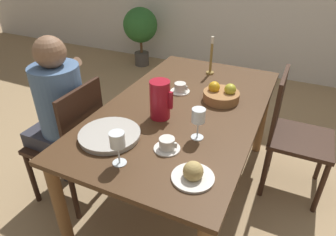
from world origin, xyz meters
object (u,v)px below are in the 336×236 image
at_px(chair_person_side, 72,141).
at_px(wine_glass_water, 198,117).
at_px(red_pitcher, 160,99).
at_px(bread_plate, 193,174).
at_px(potted_plant, 140,28).
at_px(chair_opposite, 292,132).
at_px(fruit_bowl, 221,95).
at_px(wine_glass_juice, 117,142).
at_px(candlestick_tall, 211,60).
at_px(serving_tray, 110,135).
at_px(teacup_across, 180,88).
at_px(person_seated, 58,109).
at_px(teacup_near_person, 167,145).

distance_m(chair_person_side, wine_glass_water, 0.94).
relative_size(red_pitcher, bread_plate, 1.19).
xyz_separation_m(red_pitcher, wine_glass_water, (0.28, -0.11, 0.01)).
relative_size(red_pitcher, potted_plant, 0.28).
height_order(chair_opposite, fruit_bowl, chair_opposite).
bearing_deg(fruit_bowl, wine_glass_juice, -107.01).
relative_size(candlestick_tall, potted_plant, 0.35).
xyz_separation_m(wine_glass_water, potted_plant, (-1.76, 2.46, -0.31)).
relative_size(chair_person_side, potted_plant, 1.09).
bearing_deg(chair_opposite, serving_tray, -45.25).
height_order(teacup_across, fruit_bowl, fruit_bowl).
height_order(chair_opposite, potted_plant, chair_opposite).
xyz_separation_m(person_seated, fruit_bowl, (0.93, 0.51, 0.07)).
height_order(wine_glass_juice, serving_tray, wine_glass_juice).
bearing_deg(bread_plate, person_seated, 165.49).
bearing_deg(potted_plant, red_pitcher, -57.74).
bearing_deg(fruit_bowl, potted_plant, 131.38).
distance_m(teacup_near_person, teacup_across, 0.66).
xyz_separation_m(teacup_near_person, serving_tray, (-0.32, -0.04, -0.01)).
xyz_separation_m(teacup_across, candlestick_tall, (0.09, 0.40, 0.08)).
relative_size(person_seated, teacup_near_person, 8.69).
bearing_deg(chair_person_side, chair_opposite, -60.51).
bearing_deg(red_pitcher, bread_plate, -48.44).
height_order(chair_opposite, bread_plate, chair_opposite).
relative_size(chair_opposite, person_seated, 0.76).
distance_m(person_seated, bread_plate, 1.07).
distance_m(person_seated, teacup_across, 0.82).
distance_m(person_seated, potted_plant, 2.63).
distance_m(chair_person_side, serving_tray, 0.52).
bearing_deg(fruit_bowl, chair_person_side, -148.02).
bearing_deg(potted_plant, serving_tray, -63.37).
distance_m(chair_person_side, red_pitcher, 0.71).
xyz_separation_m(chair_person_side, teacup_near_person, (0.75, -0.10, 0.28)).
bearing_deg(teacup_near_person, person_seated, 171.77).
distance_m(wine_glass_water, teacup_across, 0.57).
relative_size(person_seated, potted_plant, 1.43).
height_order(bread_plate, fruit_bowl, fruit_bowl).
bearing_deg(fruit_bowl, chair_opposite, 24.76).
relative_size(wine_glass_juice, serving_tray, 0.53).
relative_size(wine_glass_juice, potted_plant, 0.21).
distance_m(red_pitcher, wine_glass_juice, 0.47).
relative_size(chair_opposite, bread_plate, 4.64).
bearing_deg(bread_plate, fruit_bowl, 97.43).
distance_m(teacup_across, fruit_bowl, 0.29).
xyz_separation_m(person_seated, teacup_across, (0.64, 0.51, 0.06)).
bearing_deg(teacup_near_person, fruit_bowl, 81.39).
relative_size(bread_plate, fruit_bowl, 0.83).
xyz_separation_m(person_seated, wine_glass_juice, (0.68, -0.32, 0.16)).
relative_size(wine_glass_water, serving_tray, 0.53).
height_order(chair_opposite, candlestick_tall, candlestick_tall).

